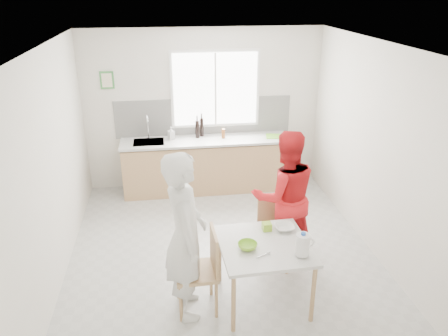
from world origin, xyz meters
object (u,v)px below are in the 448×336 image
object	(u,v)px
chair_left	(203,267)
bowl_white	(284,228)
dining_table	(264,250)
bowl_green	(248,246)
person_red	(285,197)
milk_jug	(303,244)
wine_bottle_a	(202,127)
chair_far	(274,224)
person_white	(185,236)
wine_bottle_b	(197,129)

from	to	relation	value
chair_left	bowl_white	xyz separation A→B (m)	(0.97, 0.28, 0.24)
dining_table	bowl_green	size ratio (longest dim) A/B	4.77
person_red	bowl_white	world-z (taller)	person_red
dining_table	milk_jug	size ratio (longest dim) A/B	3.87
bowl_white	wine_bottle_a	world-z (taller)	wine_bottle_a
person_red	bowl_white	size ratio (longest dim) A/B	7.76
wine_bottle_a	milk_jug	bearing A→B (deg)	-78.38
chair_left	chair_far	xyz separation A→B (m)	(1.00, 0.85, -0.05)
person_white	bowl_green	xyz separation A→B (m)	(0.65, -0.03, -0.16)
chair_left	bowl_white	distance (m)	1.04
chair_left	wine_bottle_a	xyz separation A→B (m)	(0.30, 3.19, 0.55)
person_white	milk_jug	xyz separation A→B (m)	(1.18, -0.24, -0.05)
chair_far	person_red	bearing A→B (deg)	-4.34
chair_far	dining_table	bearing A→B (deg)	-113.23
milk_jug	wine_bottle_b	bearing A→B (deg)	101.19
dining_table	wine_bottle_a	size ratio (longest dim) A/B	3.11
chair_left	person_white	bearing A→B (deg)	-90.00
person_white	wine_bottle_b	xyz separation A→B (m)	(0.40, 3.12, 0.14)
bowl_white	wine_bottle_b	world-z (taller)	wine_bottle_b
chair_left	dining_table	bearing A→B (deg)	90.00
person_white	bowl_green	bearing A→B (deg)	-94.40
bowl_green	wine_bottle_b	world-z (taller)	wine_bottle_b
bowl_white	chair_left	bearing A→B (deg)	-163.65
dining_table	wine_bottle_a	bearing A→B (deg)	96.72
person_white	milk_jug	distance (m)	1.21
chair_far	person_red	distance (m)	0.41
chair_left	wine_bottle_b	bearing A→B (deg)	173.91
wine_bottle_a	wine_bottle_b	distance (m)	0.11
chair_left	milk_jug	size ratio (longest dim) A/B	3.71
person_red	bowl_green	size ratio (longest dim) A/B	8.35
person_red	bowl_green	distance (m)	1.09
person_white	wine_bottle_b	distance (m)	3.15
milk_jug	bowl_green	bearing A→B (deg)	156.29
person_red	wine_bottle_b	bearing A→B (deg)	-70.47
dining_table	chair_far	bearing A→B (deg)	68.78
bowl_green	wine_bottle_a	size ratio (longest dim) A/B	0.65
person_white	milk_jug	bearing A→B (deg)	-103.42
milk_jug	wine_bottle_a	size ratio (longest dim) A/B	0.80
chair_far	bowl_green	distance (m)	1.07
chair_left	person_red	bearing A→B (deg)	125.08
chair_far	milk_jug	size ratio (longest dim) A/B	3.37
dining_table	person_white	distance (m)	0.89
chair_left	person_red	distance (m)	1.44
dining_table	chair_far	size ratio (longest dim) A/B	1.15
wine_bottle_a	wine_bottle_b	world-z (taller)	wine_bottle_a
milk_jug	dining_table	bearing A→B (deg)	139.15
person_red	dining_table	bearing A→B (deg)	59.74
chair_left	milk_jug	world-z (taller)	milk_jug
bowl_white	person_white	bearing A→B (deg)	-165.73
chair_left	wine_bottle_b	size ratio (longest dim) A/B	3.18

